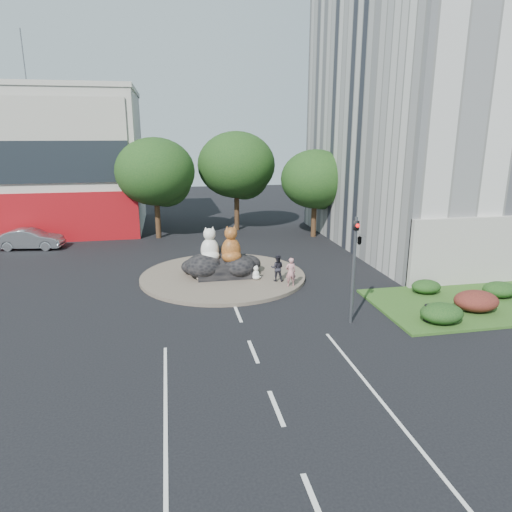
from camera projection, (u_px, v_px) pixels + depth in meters
The scene contains 22 objects.
ground at pixel (253, 352), 18.46m from camera, with size 120.00×120.00×0.00m, color black.
roundabout_island at pixel (223, 276), 27.91m from camera, with size 10.00×10.00×0.20m, color brown.
rock_plinth at pixel (223, 267), 27.77m from camera, with size 3.20×2.60×0.90m, color black, non-canonical shape.
office_tower at pixel (485, 4), 32.74m from camera, with size 20.00×20.00×35.00m, color silver.
grass_verge at pixel (471, 304), 23.50m from camera, with size 10.00×6.00×0.12m, color #28521B.
tree_left at pixel (156, 175), 37.28m from camera, with size 6.46×6.46×8.27m.
tree_mid at pixel (237, 168), 40.38m from camera, with size 6.84×6.84×8.76m.
tree_right at pixel (316, 182), 37.94m from camera, with size 5.70×5.70×7.30m.
hedge_near_green at pixel (442, 313), 20.92m from camera, with size 2.00×1.60×0.90m, color black.
hedge_red at pixel (476, 301), 22.31m from camera, with size 2.20×1.76×0.99m, color #4B1418.
hedge_mid_green at pixel (500, 289), 24.22m from camera, with size 1.80×1.44×0.81m, color black.
hedge_back_green at pixel (426, 287), 24.82m from camera, with size 1.60×1.28×0.72m, color black.
traffic_light at pixel (357, 247), 20.35m from camera, with size 0.44×1.24×5.00m.
street_lamp at pixel (439, 202), 27.22m from camera, with size 2.34×0.22×8.06m.
cat_white at pixel (210, 244), 27.20m from camera, with size 1.27×1.10×2.12m, color silver, non-canonical shape.
cat_tabby at pixel (231, 244), 27.02m from camera, with size 1.33×1.15×2.22m, color #B84C26, non-canonical shape.
kitten_calico at pixel (200, 272), 26.68m from camera, with size 0.56×0.49×0.94m, color beige, non-canonical shape.
kitten_white at pixel (256, 272), 26.85m from camera, with size 0.51×0.45×0.86m, color white, non-canonical shape.
pedestrian_pink at pixel (291, 272), 25.55m from camera, with size 0.60×0.40×1.65m, color tan.
pedestrian_dark at pixel (277, 268), 26.47m from camera, with size 0.76×0.59×1.57m, color #23212A.
parked_car at pixel (30, 239), 34.64m from camera, with size 1.65×4.73×1.56m, color #94959B.
litter_bin at pixel (429, 313), 21.11m from camera, with size 0.51×0.51×0.76m, color black.
Camera 1 is at (-3.09, -16.53, 8.56)m, focal length 32.00 mm.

